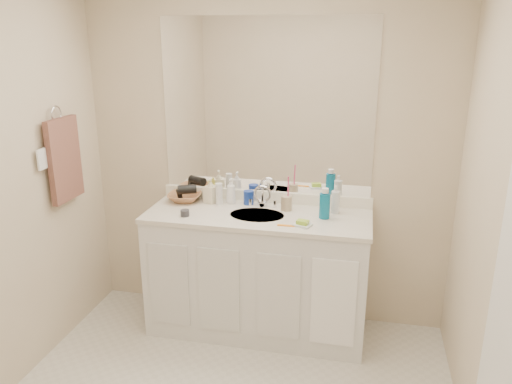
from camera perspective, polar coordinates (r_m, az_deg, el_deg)
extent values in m
cube|color=beige|center=(3.54, 1.14, 3.87)|extent=(2.60, 0.02, 2.40)
cube|color=silver|center=(3.56, 0.18, -9.40)|extent=(1.50, 0.55, 0.85)
cube|color=silver|center=(3.38, 0.18, -2.74)|extent=(1.52, 0.57, 0.03)
cube|color=white|center=(3.60, 1.07, -0.52)|extent=(1.52, 0.03, 0.08)
cylinder|color=#B9B5A1|center=(3.36, 0.11, -2.81)|extent=(0.37, 0.37, 0.02)
cylinder|color=silver|center=(3.50, 0.75, -0.78)|extent=(0.02, 0.02, 0.11)
cube|color=white|center=(3.47, 1.16, 9.64)|extent=(1.48, 0.01, 1.20)
cylinder|color=#1736A1|center=(3.55, -0.85, -0.64)|extent=(0.09, 0.09, 0.10)
cylinder|color=tan|center=(3.43, 3.50, -1.27)|extent=(0.08, 0.08, 0.10)
cylinder|color=#EC3E78|center=(3.40, 3.70, 0.29)|extent=(0.01, 0.04, 0.19)
cylinder|color=#0B668D|center=(3.30, 7.85, -1.58)|extent=(0.09, 0.09, 0.17)
cylinder|color=silver|center=(3.41, 9.07, -1.15)|extent=(0.07, 0.07, 0.15)
cube|color=silver|center=(3.18, 5.34, -3.77)|extent=(0.13, 0.11, 0.01)
cube|color=#98C42F|center=(3.17, 5.35, -3.46)|extent=(0.08, 0.07, 0.03)
cube|color=orange|center=(3.17, 3.47, -3.84)|extent=(0.11, 0.03, 0.00)
cylinder|color=#2E2F35|center=(3.36, -8.13, -2.39)|extent=(0.07, 0.07, 0.04)
cylinder|color=silver|center=(3.54, -4.24, -0.23)|extent=(0.06, 0.06, 0.16)
imported|color=white|center=(3.56, -2.89, 0.13)|extent=(0.08, 0.08, 0.18)
imported|color=#F1E8C4|center=(3.59, -5.20, 0.18)|extent=(0.11, 0.11, 0.18)
imported|color=#D2CA51|center=(3.66, -5.27, 0.23)|extent=(0.15, 0.15, 0.14)
imported|color=#9B643E|center=(3.66, -8.15, -0.59)|extent=(0.27, 0.27, 0.06)
cylinder|color=black|center=(3.63, -7.90, 0.30)|extent=(0.15, 0.12, 0.07)
torus|color=silver|center=(3.48, -21.86, 8.27)|extent=(0.01, 0.11, 0.11)
cube|color=brown|center=(3.53, -21.04, 3.47)|extent=(0.04, 0.32, 0.55)
cube|color=white|center=(3.37, -23.27, 3.47)|extent=(0.01, 0.08, 0.13)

